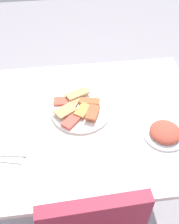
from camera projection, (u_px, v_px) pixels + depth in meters
name	position (u px, v px, depth m)	size (l,w,h in m)	color
ground_plane	(94.00, 189.00, 2.00)	(6.00, 6.00, 0.00)	#A8A1A8
dining_table	(95.00, 128.00, 1.54)	(1.14, 0.95, 0.71)	silver
pide_platter	(79.00, 110.00, 1.51)	(0.31, 0.32, 0.04)	white
salad_plate_greens	(165.00, 133.00, 1.39)	(0.21, 0.21, 0.05)	white
paper_napkin	(5.00, 158.00, 1.31)	(0.16, 0.16, 0.00)	white
fork	(5.00, 154.00, 1.32)	(0.19, 0.02, 0.01)	silver
spoon	(5.00, 161.00, 1.29)	(0.16, 0.01, 0.01)	silver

